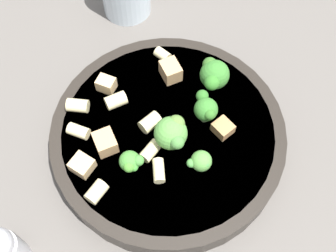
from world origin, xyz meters
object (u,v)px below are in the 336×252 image
object	(u,v)px
rigatoni_1	(159,171)
chicken_chunk_1	(82,165)
broccoli_floret_3	(172,133)
broccoli_floret_0	(214,75)
chicken_chunk_2	(223,128)
broccoli_floret_4	(199,163)
chicken_chunk_4	(106,84)
chicken_chunk_3	(105,142)
chicken_chunk_0	(171,71)
rigatoni_7	(78,131)
rigatoni_3	(150,151)
broccoli_floret_2	(131,162)
rigatoni_5	(78,106)
rigatoni_6	(163,55)
rigatoni_2	(97,192)
broccoli_floret_1	(206,109)
pasta_bowl	(168,136)
pepper_shaker	(4,249)
rigatoni_4	(150,122)
rigatoni_0	(116,101)

from	to	relation	value
rigatoni_1	chicken_chunk_1	distance (m)	0.09
broccoli_floret_3	broccoli_floret_0	bearing A→B (deg)	-160.03
chicken_chunk_2	broccoli_floret_4	bearing A→B (deg)	20.28
rigatoni_1	chicken_chunk_4	xyz separation A→B (m)	(-0.02, -0.14, 0.00)
broccoli_floret_4	chicken_chunk_3	xyz separation A→B (m)	(0.07, -0.09, -0.01)
broccoli_floret_3	chicken_chunk_0	bearing A→B (deg)	-126.96
rigatoni_7	chicken_chunk_1	size ratio (longest dim) A/B	1.06
rigatoni_3	broccoli_floret_2	bearing A→B (deg)	2.95
rigatoni_5	rigatoni_6	distance (m)	0.13
rigatoni_6	chicken_chunk_2	xyz separation A→B (m)	(0.01, 0.13, 0.00)
rigatoni_5	chicken_chunk_4	distance (m)	0.05
broccoli_floret_4	chicken_chunk_2	bearing A→B (deg)	-159.72
broccoli_floret_2	rigatoni_2	world-z (taller)	broccoli_floret_2
rigatoni_1	rigatoni_7	bearing A→B (deg)	-65.32
broccoli_floret_4	chicken_chunk_2	distance (m)	0.06
broccoli_floret_1	broccoli_floret_4	distance (m)	0.07
broccoli_floret_3	rigatoni_3	bearing A→B (deg)	-11.09
broccoli_floret_1	chicken_chunk_0	bearing A→B (deg)	-94.26
rigatoni_7	rigatoni_5	bearing A→B (deg)	-120.77
broccoli_floret_3	rigatoni_3	world-z (taller)	broccoli_floret_3
broccoli_floret_2	chicken_chunk_3	size ratio (longest dim) A/B	1.06
chicken_chunk_4	broccoli_floret_4	bearing A→B (deg)	97.72
broccoli_floret_1	chicken_chunk_3	xyz separation A→B (m)	(0.12, -0.04, -0.01)
broccoli_floret_4	rigatoni_2	xyz separation A→B (m)	(0.11, -0.05, -0.01)
broccoli_floret_3	chicken_chunk_3	bearing A→B (deg)	-35.42
pasta_bowl	rigatoni_7	xyz separation A→B (m)	(0.09, -0.06, 0.02)
broccoli_floret_2	pepper_shaker	world-z (taller)	pepper_shaker
chicken_chunk_4	pepper_shaker	size ratio (longest dim) A/B	0.28
broccoli_floret_4	rigatoni_6	size ratio (longest dim) A/B	1.43
rigatoni_6	broccoli_floret_0	bearing A→B (deg)	106.18
broccoli_floret_2	rigatoni_7	world-z (taller)	broccoli_floret_2
broccoli_floret_2	rigatoni_3	size ratio (longest dim) A/B	1.10
rigatoni_6	chicken_chunk_4	bearing A→B (deg)	-3.36
rigatoni_2	pepper_shaker	xyz separation A→B (m)	(0.11, -0.01, -0.01)
pasta_bowl	broccoli_floret_2	size ratio (longest dim) A/B	10.08
rigatoni_7	chicken_chunk_0	world-z (taller)	chicken_chunk_0
chicken_chunk_3	chicken_chunk_4	xyz separation A→B (m)	(-0.05, -0.07, -0.00)
broccoli_floret_2	broccoli_floret_4	xyz separation A→B (m)	(-0.06, 0.05, -0.00)
rigatoni_1	broccoli_floret_1	bearing A→B (deg)	-165.29
rigatoni_2	rigatoni_4	xyz separation A→B (m)	(-0.10, -0.03, 0.00)
chicken_chunk_3	chicken_chunk_4	bearing A→B (deg)	-124.26
broccoli_floret_4	rigatoni_3	size ratio (longest dim) A/B	1.11
broccoli_floret_0	rigatoni_0	bearing A→B (deg)	-25.46
rigatoni_3	chicken_chunk_0	size ratio (longest dim) A/B	0.97
pepper_shaker	chicken_chunk_2	bearing A→B (deg)	173.12
rigatoni_7	broccoli_floret_3	bearing A→B (deg)	135.42
rigatoni_5	rigatoni_7	size ratio (longest dim) A/B	1.02
broccoli_floret_3	chicken_chunk_2	world-z (taller)	broccoli_floret_3
rigatoni_6	pepper_shaker	distance (m)	0.31
chicken_chunk_0	chicken_chunk_1	size ratio (longest dim) A/B	1.11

